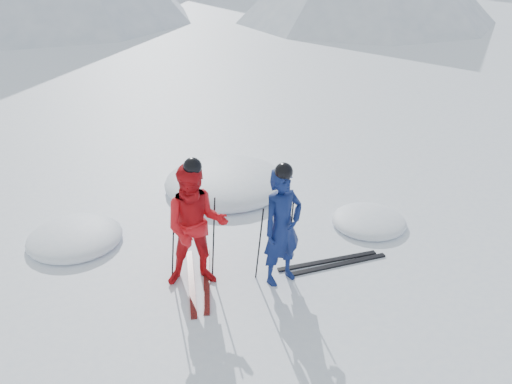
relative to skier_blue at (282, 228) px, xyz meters
name	(u,v)px	position (x,y,z in m)	size (l,w,h in m)	color
ground	(356,247)	(1.54, 0.38, -0.92)	(160.00, 160.00, 0.00)	white
skier_blue	(282,228)	(0.00, 0.00, 0.00)	(0.67, 0.44, 1.84)	#0D1B52
skier_red	(196,227)	(-1.19, 0.39, 0.05)	(0.94, 0.73, 1.94)	red
pole_blue_left	(259,244)	(-0.30, 0.15, -0.31)	(0.02, 0.02, 1.22)	black
pole_blue_right	(290,234)	(0.25, 0.25, -0.31)	(0.02, 0.02, 1.22)	black
pole_red_left	(173,241)	(-1.49, 0.64, -0.27)	(0.02, 0.02, 1.29)	black
pole_red_right	(214,237)	(-0.89, 0.54, -0.27)	(0.02, 0.02, 1.29)	black
ski_worn_left	(191,282)	(-1.31, 0.39, -0.90)	(0.09, 1.70, 0.03)	black
ski_worn_right	(207,279)	(-1.07, 0.39, -0.90)	(0.09, 1.70, 0.03)	black
ski_loose_a	(328,261)	(0.89, 0.16, -0.90)	(0.09, 1.70, 0.03)	black
ski_loose_b	(338,265)	(0.99, 0.01, -0.90)	(0.09, 1.70, 0.03)	black
snow_lumps	(216,200)	(-0.16, 2.87, -0.92)	(6.49, 4.28, 0.56)	white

